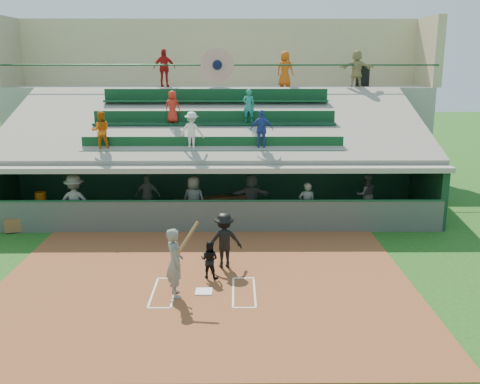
{
  "coord_description": "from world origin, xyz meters",
  "views": [
    {
      "loc": [
        0.82,
        -12.68,
        5.77
      ],
      "look_at": [
        0.95,
        3.5,
        1.8
      ],
      "focal_mm": 40.0,
      "sensor_mm": 36.0,
      "label": 1
    }
  ],
  "objects_px": {
    "home_plate": "(204,291)",
    "trash_bin": "(363,76)",
    "white_table": "(40,211)",
    "batter_at_plate": "(175,262)",
    "water_cooler": "(41,197)",
    "catcher": "(209,260)"
  },
  "relations": [
    {
      "from": "home_plate",
      "to": "water_cooler",
      "type": "height_order",
      "value": "water_cooler"
    },
    {
      "from": "water_cooler",
      "to": "home_plate",
      "type": "bearing_deg",
      "value": -45.22
    },
    {
      "from": "home_plate",
      "to": "white_table",
      "type": "bearing_deg",
      "value": 135.17
    },
    {
      "from": "home_plate",
      "to": "batter_at_plate",
      "type": "bearing_deg",
      "value": -163.93
    },
    {
      "from": "home_plate",
      "to": "water_cooler",
      "type": "bearing_deg",
      "value": 134.78
    },
    {
      "from": "batter_at_plate",
      "to": "trash_bin",
      "type": "distance_m",
      "value": 15.91
    },
    {
      "from": "batter_at_plate",
      "to": "white_table",
      "type": "bearing_deg",
      "value": 131.02
    },
    {
      "from": "water_cooler",
      "to": "trash_bin",
      "type": "xyz_separation_m",
      "value": [
        13.23,
        6.75,
        4.19
      ]
    },
    {
      "from": "trash_bin",
      "to": "water_cooler",
      "type": "bearing_deg",
      "value": -152.96
    },
    {
      "from": "home_plate",
      "to": "trash_bin",
      "type": "relative_size",
      "value": 0.45
    },
    {
      "from": "home_plate",
      "to": "trash_bin",
      "type": "height_order",
      "value": "trash_bin"
    },
    {
      "from": "home_plate",
      "to": "trash_bin",
      "type": "bearing_deg",
      "value": 62.51
    },
    {
      "from": "catcher",
      "to": "home_plate",
      "type": "bearing_deg",
      "value": 101.57
    },
    {
      "from": "home_plate",
      "to": "white_table",
      "type": "relative_size",
      "value": 0.58
    },
    {
      "from": "home_plate",
      "to": "catcher",
      "type": "height_order",
      "value": "catcher"
    },
    {
      "from": "white_table",
      "to": "water_cooler",
      "type": "distance_m",
      "value": 0.53
    },
    {
      "from": "catcher",
      "to": "white_table",
      "type": "distance_m",
      "value": 8.48
    },
    {
      "from": "home_plate",
      "to": "batter_at_plate",
      "type": "relative_size",
      "value": 0.22
    },
    {
      "from": "catcher",
      "to": "water_cooler",
      "type": "distance_m",
      "value": 8.49
    },
    {
      "from": "home_plate",
      "to": "batter_at_plate",
      "type": "xyz_separation_m",
      "value": [
        -0.69,
        -0.2,
        0.88
      ]
    },
    {
      "from": "white_table",
      "to": "trash_bin",
      "type": "distance_m",
      "value": 15.63
    },
    {
      "from": "catcher",
      "to": "white_table",
      "type": "relative_size",
      "value": 1.4
    }
  ]
}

